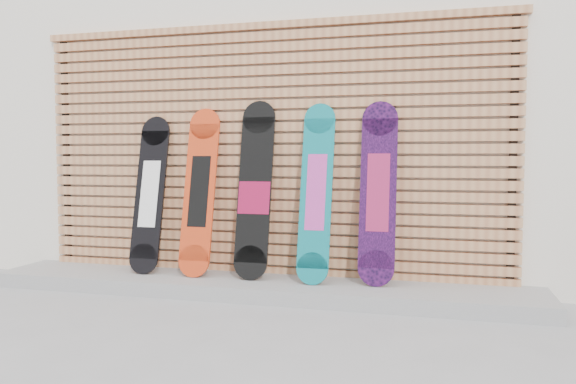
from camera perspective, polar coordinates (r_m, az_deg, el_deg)
name	(u,v)px	position (r m, az deg, el deg)	size (l,w,h in m)	color
ground	(246,317)	(4.09, -4.27, -12.59)	(80.00, 80.00, 0.00)	#939396
building	(373,105)	(7.29, 8.62, 8.75)	(12.00, 5.00, 3.60)	silver
concrete_step	(256,286)	(4.75, -3.29, -9.56)	(4.60, 0.70, 0.12)	gray
slat_wall	(266,149)	(4.90, -2.28, 4.38)	(4.26, 0.08, 2.29)	#B8764C
snowboard_0	(150,194)	(5.13, -13.86, -0.18)	(0.27, 0.34, 1.39)	black
snowboard_1	(200,191)	(4.91, -8.97, 0.07)	(0.28, 0.34, 1.45)	red
snowboard_2	(255,190)	(4.74, -3.39, 0.19)	(0.29, 0.33, 1.50)	black
snowboard_3	(316,192)	(4.58, 2.88, -0.01)	(0.26, 0.36, 1.47)	#0D747D
snowboard_4	(378,192)	(4.54, 9.14, -0.04)	(0.29, 0.29, 1.48)	black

